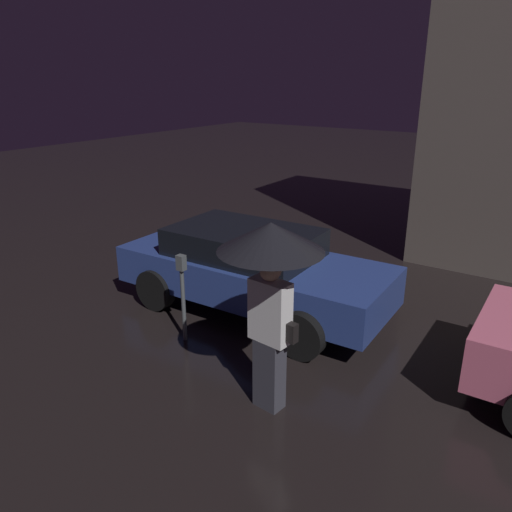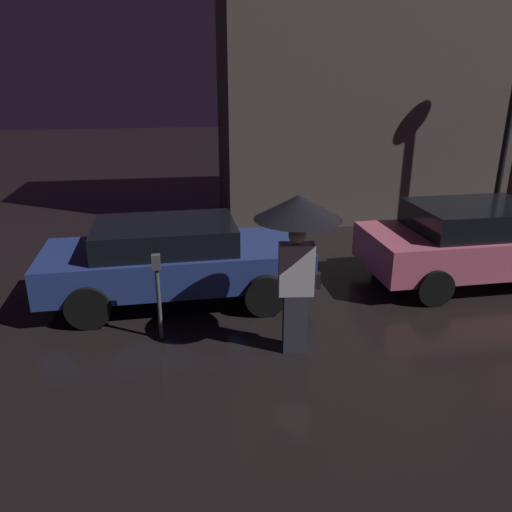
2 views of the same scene
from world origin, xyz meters
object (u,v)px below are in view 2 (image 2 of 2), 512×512
at_px(pedestrian_with_umbrella, 298,230).
at_px(parking_meter, 158,288).
at_px(parked_car_pink, 478,241).
at_px(parked_car_blue, 175,258).

xyz_separation_m(pedestrian_with_umbrella, parking_meter, (-1.87, 0.62, -0.97)).
relative_size(parked_car_pink, pedestrian_with_umbrella, 1.90).
relative_size(parked_car_blue, parking_meter, 3.38).
distance_m(parked_car_pink, pedestrian_with_umbrella, 4.51).
height_order(parked_car_pink, pedestrian_with_umbrella, pedestrian_with_umbrella).
distance_m(parked_car_blue, parking_meter, 1.40).
distance_m(parked_car_blue, pedestrian_with_umbrella, 2.78).
bearing_deg(parking_meter, pedestrian_with_umbrella, -18.37).
distance_m(parked_car_pink, parking_meter, 5.95).
relative_size(parked_car_blue, pedestrian_with_umbrella, 1.99).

